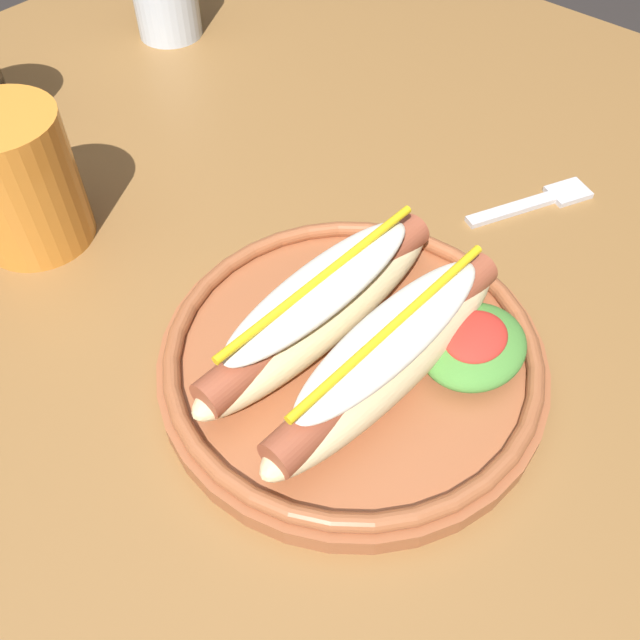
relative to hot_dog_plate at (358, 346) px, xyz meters
The scene contains 5 objects.
ground_plane 0.79m from the hot_dog_plate, 113.43° to the left, with size 8.00×8.00×0.00m, color #2D2826.
dining_table 0.23m from the hot_dog_plate, 113.43° to the left, with size 1.34×0.97×0.74m.
hot_dog_plate is the anchor object (origin of this frame).
fork 0.25m from the hot_dog_plate, ahead, with size 0.12×0.07×0.00m.
extra_cup 0.30m from the hot_dog_plate, 103.06° to the left, with size 0.09×0.09×0.11m, color orange.
Camera 1 is at (-0.16, -0.35, 1.14)m, focal length 38.53 mm.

